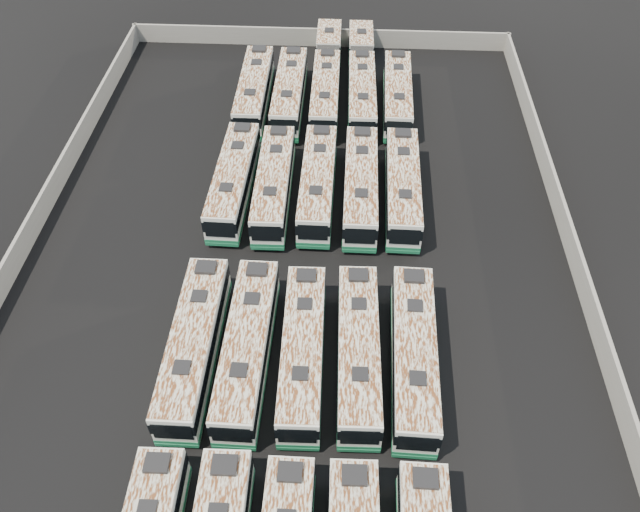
{
  "coord_description": "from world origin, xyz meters",
  "views": [
    {
      "loc": [
        3.75,
        -34.42,
        37.05
      ],
      "look_at": [
        1.98,
        -0.57,
        1.6
      ],
      "focal_mm": 35.0,
      "sensor_mm": 36.0,
      "label": 1
    }
  ],
  "objects_px": {
    "bus_midfront_right": "(358,351)",
    "bus_back_far_left": "(254,91)",
    "bus_midfront_center": "(303,351)",
    "bus_back_right": "(362,77)",
    "bus_midback_right": "(361,185)",
    "bus_midfront_far_right": "(414,355)",
    "bus_midfront_left": "(248,347)",
    "bus_midback_left": "(274,184)",
    "bus_back_far_right": "(397,95)",
    "bus_midback_center": "(318,183)",
    "bus_midback_far_right": "(403,186)",
    "bus_back_left": "(290,92)",
    "bus_midfront_far_left": "(194,345)",
    "bus_midback_far_left": "(234,180)",
    "bus_back_center": "(327,76)"
  },
  "relations": [
    {
      "from": "bus_midback_right",
      "to": "bus_back_far_right",
      "type": "distance_m",
      "value": 15.36
    },
    {
      "from": "bus_midback_left",
      "to": "bus_midback_right",
      "type": "bearing_deg",
      "value": 0.38
    },
    {
      "from": "bus_midfront_center",
      "to": "bus_midfront_right",
      "type": "distance_m",
      "value": 3.78
    },
    {
      "from": "bus_midback_far_right",
      "to": "bus_back_far_left",
      "type": "xyz_separation_m",
      "value": [
        -14.87,
        14.71,
        0.03
      ]
    },
    {
      "from": "bus_midfront_far_left",
      "to": "bus_back_left",
      "type": "xyz_separation_m",
      "value": [
        3.77,
        32.29,
        -0.01
      ]
    },
    {
      "from": "bus_midfront_far_left",
      "to": "bus_midfront_right",
      "type": "height_order",
      "value": "bus_midfront_far_left"
    },
    {
      "from": "bus_midback_far_left",
      "to": "bus_back_right",
      "type": "relative_size",
      "value": 0.66
    },
    {
      "from": "bus_midfront_far_right",
      "to": "bus_back_far_right",
      "type": "height_order",
      "value": "bus_midfront_far_right"
    },
    {
      "from": "bus_midback_far_right",
      "to": "bus_back_far_left",
      "type": "height_order",
      "value": "bus_back_far_left"
    },
    {
      "from": "bus_midback_far_right",
      "to": "bus_back_left",
      "type": "xyz_separation_m",
      "value": [
        -11.18,
        14.63,
        0.02
      ]
    },
    {
      "from": "bus_midfront_right",
      "to": "bus_back_far_left",
      "type": "height_order",
      "value": "bus_back_far_left"
    },
    {
      "from": "bus_back_left",
      "to": "bus_back_far_right",
      "type": "distance_m",
      "value": 11.24
    },
    {
      "from": "bus_midback_center",
      "to": "bus_back_far_left",
      "type": "distance_m",
      "value": 16.4
    },
    {
      "from": "bus_midback_center",
      "to": "bus_back_left",
      "type": "xyz_separation_m",
      "value": [
        -3.75,
        14.54,
        0.03
      ]
    },
    {
      "from": "bus_midback_right",
      "to": "bus_midfront_center",
      "type": "bearing_deg",
      "value": -102.0
    },
    {
      "from": "bus_midfront_center",
      "to": "bus_back_right",
      "type": "bearing_deg",
      "value": 82.88
    },
    {
      "from": "bus_midfront_left",
      "to": "bus_midback_right",
      "type": "relative_size",
      "value": 1.01
    },
    {
      "from": "bus_midback_far_right",
      "to": "bus_midback_center",
      "type": "bearing_deg",
      "value": -179.78
    },
    {
      "from": "bus_back_far_right",
      "to": "bus_back_right",
      "type": "bearing_deg",
      "value": 139.64
    },
    {
      "from": "bus_back_left",
      "to": "bus_midfront_center",
      "type": "bearing_deg",
      "value": -83.54
    },
    {
      "from": "bus_midback_center",
      "to": "bus_back_far_right",
      "type": "distance_m",
      "value": 16.53
    },
    {
      "from": "bus_back_center",
      "to": "bus_back_far_right",
      "type": "bearing_deg",
      "value": -24.47
    },
    {
      "from": "bus_midfront_left",
      "to": "bus_midfront_right",
      "type": "bearing_deg",
      "value": 1.36
    },
    {
      "from": "bus_midfront_center",
      "to": "bus_midback_far_right",
      "type": "bearing_deg",
      "value": 66.05
    },
    {
      "from": "bus_midfront_center",
      "to": "bus_back_right",
      "type": "distance_m",
      "value": 36.09
    },
    {
      "from": "bus_midfront_left",
      "to": "bus_back_right",
      "type": "relative_size",
      "value": 0.67
    },
    {
      "from": "bus_midfront_far_right",
      "to": "bus_midback_far_right",
      "type": "relative_size",
      "value": 1.01
    },
    {
      "from": "bus_back_left",
      "to": "bus_midback_right",
      "type": "bearing_deg",
      "value": -62.96
    },
    {
      "from": "bus_midfront_left",
      "to": "bus_midback_left",
      "type": "distance_m",
      "value": 17.45
    },
    {
      "from": "bus_back_far_right",
      "to": "bus_midback_far_right",
      "type": "bearing_deg",
      "value": -88.97
    },
    {
      "from": "bus_midback_left",
      "to": "bus_midback_center",
      "type": "xyz_separation_m",
      "value": [
        3.84,
        0.31,
        -0.0
      ]
    },
    {
      "from": "bus_midfront_center",
      "to": "bus_back_far_left",
      "type": "bearing_deg",
      "value": 101.74
    },
    {
      "from": "bus_midfront_far_left",
      "to": "bus_back_far_left",
      "type": "height_order",
      "value": "bus_back_far_left"
    },
    {
      "from": "bus_midback_far_left",
      "to": "bus_midfront_far_right",
      "type": "bearing_deg",
      "value": -48.83
    },
    {
      "from": "bus_midfront_far_left",
      "to": "bus_midback_right",
      "type": "bearing_deg",
      "value": 57.35
    },
    {
      "from": "bus_midfront_right",
      "to": "bus_back_far_right",
      "type": "xyz_separation_m",
      "value": [
        3.75,
        32.42,
        -0.01
      ]
    },
    {
      "from": "bus_midback_left",
      "to": "bus_back_left",
      "type": "distance_m",
      "value": 14.85
    },
    {
      "from": "bus_back_left",
      "to": "bus_midfront_far_right",
      "type": "bearing_deg",
      "value": -70.9
    },
    {
      "from": "bus_midfront_right",
      "to": "bus_midback_left",
      "type": "distance_m",
      "value": 18.95
    },
    {
      "from": "bus_midback_left",
      "to": "bus_back_far_right",
      "type": "relative_size",
      "value": 1.02
    },
    {
      "from": "bus_midfront_right",
      "to": "bus_midback_far_left",
      "type": "xyz_separation_m",
      "value": [
        -11.17,
        17.66,
        0.04
      ]
    },
    {
      "from": "bus_midback_far_right",
      "to": "bus_back_far_left",
      "type": "relative_size",
      "value": 0.99
    },
    {
      "from": "bus_midfront_right",
      "to": "bus_midfront_far_right",
      "type": "bearing_deg",
      "value": -2.88
    },
    {
      "from": "bus_midfront_far_left",
      "to": "bus_back_far_right",
      "type": "xyz_separation_m",
      "value": [
        15.0,
        32.49,
        -0.07
      ]
    },
    {
      "from": "bus_back_far_right",
      "to": "bus_midback_center",
      "type": "bearing_deg",
      "value": -115.69
    },
    {
      "from": "bus_midback_far_right",
      "to": "bus_back_far_left",
      "type": "bearing_deg",
      "value": 136.28
    },
    {
      "from": "bus_midfront_right",
      "to": "bus_back_right",
      "type": "height_order",
      "value": "bus_midfront_right"
    },
    {
      "from": "bus_midback_center",
      "to": "bus_midback_far_left",
      "type": "bearing_deg",
      "value": -179.47
    },
    {
      "from": "bus_midback_center",
      "to": "bus_midfront_right",
      "type": "bearing_deg",
      "value": -77.69
    },
    {
      "from": "bus_midback_right",
      "to": "bus_back_right",
      "type": "bearing_deg",
      "value": 90.33
    }
  ]
}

